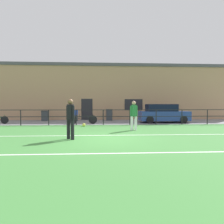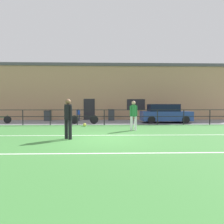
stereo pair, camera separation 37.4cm
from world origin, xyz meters
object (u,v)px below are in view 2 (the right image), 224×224
player_striker (134,114)px  player_goalkeeper (68,116)px  trash_bin_1 (111,115)px  spectator_child (78,114)px  parked_car_red (165,114)px  bicycle_parked_0 (84,119)px  trash_bin_0 (48,116)px  soccer_ball_match (85,125)px

player_striker → player_goalkeeper: bearing=25.7°
player_striker → trash_bin_1: 7.28m
spectator_child → trash_bin_1: 3.10m
parked_car_red → player_striker: bearing=-124.3°
bicycle_parked_0 → trash_bin_1: (2.20, 3.31, 0.19)m
player_goalkeeper → trash_bin_0: (-3.77, 9.93, -0.50)m
player_striker → soccer_ball_match: size_ratio=7.79×
trash_bin_1 → spectator_child: bearing=-175.1°
player_goalkeeper → parked_car_red: player_goalkeeper is taller
parked_car_red → trash_bin_0: bearing=168.2°
spectator_child → player_striker: bearing=125.0°
soccer_ball_match → trash_bin_1: bearing=68.0°
soccer_ball_match → bicycle_parked_0: bearing=97.3°
bicycle_parked_0 → trash_bin_0: bearing=139.8°
player_goalkeeper → bicycle_parked_0: bearing=131.5°
soccer_ball_match → trash_bin_1: size_ratio=0.21×
spectator_child → parked_car_red: 7.80m
player_goalkeeper → player_striker: (3.28, 2.93, -0.01)m
player_striker → bicycle_parked_0: 5.14m
player_striker → spectator_child: size_ratio=1.47×
player_goalkeeper → player_striker: bearing=82.9°
trash_bin_0 → spectator_child: bearing=-1.9°
spectator_child → trash_bin_1: size_ratio=1.11×
soccer_ball_match → spectator_child: bearing=103.1°
soccer_ball_match → player_striker: bearing=-35.6°
parked_car_red → bicycle_parked_0: size_ratio=1.84×
player_striker → parked_car_red: (3.30, 4.84, -0.24)m
player_goalkeeper → trash_bin_0: bearing=151.9°
player_striker → spectator_child: 8.10m
parked_car_red → trash_bin_1: 5.01m
spectator_child → parked_car_red: parked_car_red is taller
spectator_child → soccer_ball_match: bearing=106.8°
player_goalkeeper → trash_bin_1: bearing=119.1°
player_striker → trash_bin_0: size_ratio=1.83×
player_striker → bicycle_parked_0: size_ratio=0.79×
player_goalkeeper → soccer_ball_match: (0.16, 5.16, -0.89)m
soccer_ball_match → spectator_child: size_ratio=0.19×
player_goalkeeper → spectator_child: 9.89m
bicycle_parked_0 → parked_car_red: bearing=8.4°
player_goalkeeper → parked_car_red: bearing=90.8°
player_striker → trash_bin_1: (-1.13, 7.18, -0.43)m
player_goalkeeper → player_striker: size_ratio=1.01×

